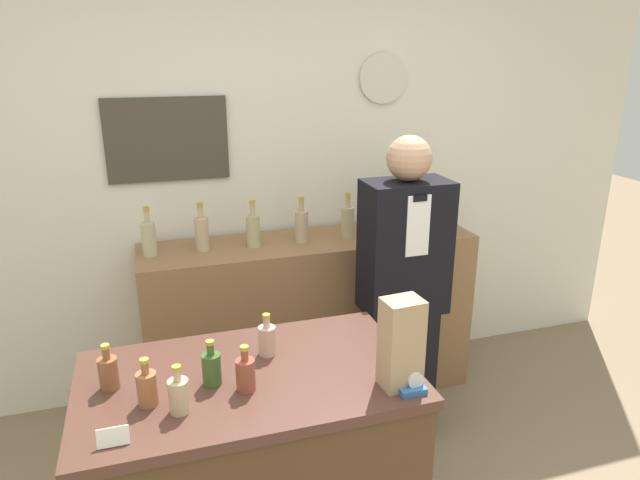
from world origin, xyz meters
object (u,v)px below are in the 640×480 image
at_px(shopkeeper, 402,298).
at_px(tape_dispenser, 413,386).
at_px(potted_plant, 421,200).
at_px(paper_bag, 401,343).

relative_size(shopkeeper, tape_dispenser, 18.51).
distance_m(potted_plant, paper_bag, 1.73).
bearing_deg(tape_dispenser, shopkeeper, 66.45).
xyz_separation_m(potted_plant, tape_dispenser, (-0.81, -1.56, -0.19)).
bearing_deg(tape_dispenser, potted_plant, 62.56).
height_order(paper_bag, tape_dispenser, paper_bag).
bearing_deg(potted_plant, tape_dispenser, -117.44).
bearing_deg(shopkeeper, tape_dispenser, -113.55).
bearing_deg(potted_plant, shopkeeper, -123.08).
xyz_separation_m(shopkeeper, potted_plant, (0.39, 0.60, 0.34)).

